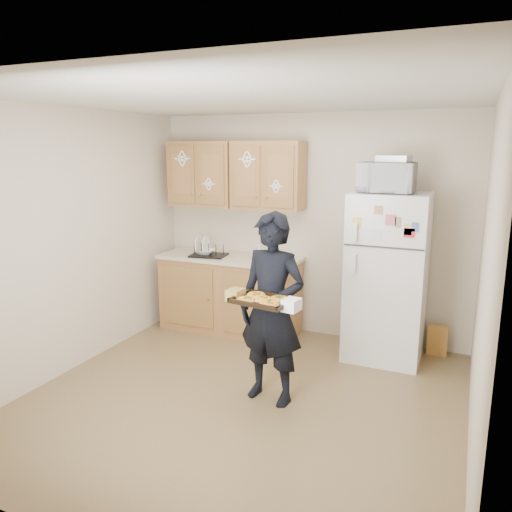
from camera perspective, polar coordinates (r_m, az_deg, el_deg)
The scene contains 24 objects.
floor at distance 4.49m, azimuth -1.54°, elevation -16.05°, with size 3.60×3.60×0.00m, color brown.
ceiling at distance 3.97m, azimuth -1.76°, elevation 17.65°, with size 3.60×3.60×0.00m, color silver.
wall_back at distance 5.70m, azimuth 6.08°, elevation 3.35°, with size 3.60×0.04×2.50m, color beige.
wall_front at distance 2.60m, azimuth -18.96°, elevation -8.20°, with size 3.60×0.04×2.50m, color beige.
wall_left at distance 5.07m, azimuth -20.41°, elevation 1.52°, with size 0.04×3.60×2.50m, color beige.
wall_right at distance 3.68m, azimuth 24.66°, elevation -2.68°, with size 0.04×3.60×2.50m, color beige.
refrigerator at distance 5.21m, azimuth 14.74°, elevation -2.32°, with size 0.75×0.70×1.70m, color white.
base_cabinet at distance 5.90m, azimuth -2.96°, elevation -4.46°, with size 1.60×0.60×0.86m, color brown.
countertop at distance 5.79m, azimuth -3.01°, elevation -0.19°, with size 1.64×0.64×0.04m, color beige.
upper_cab_left at distance 5.97m, azimuth -6.02°, elevation 9.31°, with size 0.80×0.33×0.75m, color brown.
upper_cab_right at distance 5.61m, azimuth 1.39°, elevation 9.18°, with size 0.80×0.33×0.75m, color brown.
cereal_box at distance 5.60m, azimuth 20.01°, elevation -9.06°, with size 0.20×0.07×0.32m, color #DB9D4D.
person at distance 4.18m, azimuth 1.81°, elevation -6.08°, with size 0.59×0.39×1.62m, color black.
baking_tray at distance 3.85m, azimuth 0.76°, elevation -5.15°, with size 0.44×0.32×0.04m, color black.
pizza_front_left at distance 3.84m, azimuth -1.13°, elevation -4.95°, with size 0.15×0.15×0.02m, color orange.
pizza_front_right at distance 3.74m, azimuth 1.55°, elevation -5.44°, with size 0.15×0.15×0.02m, color orange.
pizza_back_left at distance 3.96m, azimuth 0.02°, elevation -4.41°, with size 0.15×0.15×0.02m, color orange.
pizza_back_right at distance 3.86m, azimuth 2.65°, elevation -4.87°, with size 0.15×0.15×0.02m, color orange.
pizza_center at distance 3.85m, azimuth 0.76°, elevation -4.91°, with size 0.15×0.15×0.02m, color orange.
microwave at distance 5.02m, azimuth 14.69°, elevation 8.66°, with size 0.53×0.36×0.29m, color white.
foil_pan at distance 5.04m, azimuth 15.46°, elevation 10.65°, with size 0.30×0.21×0.06m, color silver.
dish_rack at distance 5.78m, azimuth -5.44°, elevation 0.77°, with size 0.40×0.30×0.16m, color black.
bowl at distance 5.81m, azimuth -5.83°, elevation 0.49°, with size 0.22×0.22×0.05m, color white.
soap_bottle at distance 5.55m, azimuth 0.34°, elevation 0.45°, with size 0.08×0.08×0.18m, color white.
Camera 1 is at (1.68, -3.57, 2.13)m, focal length 35.00 mm.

